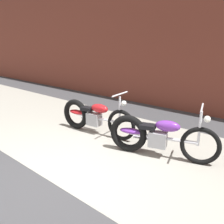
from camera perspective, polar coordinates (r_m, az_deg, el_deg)
name	(u,v)px	position (r m, az deg, el deg)	size (l,w,h in m)	color
ground_plane	(51,182)	(3.86, -14.63, -15.99)	(80.00, 80.00, 0.00)	#38383A
sidewalk_slab	(122,145)	(4.91, 2.40, -8.00)	(36.00, 3.50, 0.01)	gray
brick_building_wall	(199,21)	(7.52, 20.28, 19.90)	(36.00, 0.50, 5.22)	brown
motorcycle_red	(92,116)	(5.47, -4.97, -1.01)	(2.00, 0.58, 1.03)	black
motorcycle_purple	(154,136)	(4.40, 10.07, -5.66)	(1.94, 0.83, 1.03)	black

